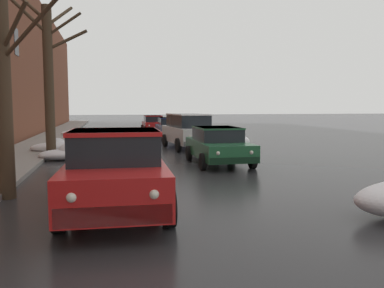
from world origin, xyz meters
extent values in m
cube|color=gray|center=(-5.61, 18.00, 0.07)|extent=(2.43, 80.00, 0.14)
cube|color=black|center=(-7.03, 25.14, 6.01)|extent=(0.08, 1.10, 1.60)
ellipsoid|color=white|center=(-3.94, 29.94, 0.23)|extent=(2.52, 1.50, 0.46)
ellipsoid|color=white|center=(-4.54, 29.65, 0.24)|extent=(0.58, 0.49, 0.49)
ellipsoid|color=white|center=(-3.43, 30.23, 0.25)|extent=(0.60, 0.50, 0.50)
ellipsoid|color=white|center=(-4.09, 19.28, 0.27)|extent=(2.70, 1.36, 0.53)
ellipsoid|color=white|center=(-4.26, 19.55, 0.35)|extent=(0.85, 0.71, 0.71)
ellipsoid|color=white|center=(4.34, 19.15, 0.39)|extent=(2.04, 1.19, 0.79)
ellipsoid|color=white|center=(4.40, 18.96, 0.32)|extent=(0.78, 0.65, 0.65)
ellipsoid|color=white|center=(4.10, 19.16, 0.26)|extent=(0.62, 0.51, 0.51)
ellipsoid|color=white|center=(-3.74, 16.68, 0.23)|extent=(1.87, 1.04, 0.45)
ellipsoid|color=white|center=(-3.48, 16.69, 0.35)|extent=(0.84, 0.70, 0.70)
cylinder|color=#423323|center=(-4.29, 9.94, 2.73)|extent=(0.37, 0.37, 5.46)
cylinder|color=#423323|center=(-3.94, 9.59, 3.99)|extent=(0.83, 0.84, 1.11)
cylinder|color=#423323|center=(-3.45, 9.30, 4.04)|extent=(1.78, 1.40, 1.55)
cylinder|color=#423323|center=(-4.29, 17.74, 3.23)|extent=(0.41, 0.41, 6.46)
cylinder|color=#423323|center=(-3.48, 17.72, 5.04)|extent=(1.69, 0.16, 0.95)
cylinder|color=#423323|center=(-5.10, 17.32, 6.06)|extent=(1.76, 1.00, 1.65)
cylinder|color=#423323|center=(-5.01, 18.13, 6.48)|extent=(1.58, 0.95, 1.48)
cylinder|color=#423323|center=(-3.85, 18.56, 6.19)|extent=(1.04, 1.77, 1.27)
cylinder|color=#423323|center=(-3.59, 17.53, 5.65)|extent=(1.51, 0.55, 1.01)
cube|color=red|center=(-1.75, 8.55, 0.74)|extent=(2.13, 5.42, 0.76)
cube|color=black|center=(-1.78, 7.80, 1.44)|extent=(1.75, 1.78, 0.64)
cube|color=red|center=(-1.78, 7.80, 1.72)|extent=(1.79, 1.83, 0.08)
cube|color=red|center=(-0.80, 9.58, 1.34)|extent=(0.20, 2.57, 0.44)
cube|color=red|center=(-2.61, 9.66, 1.34)|extent=(0.20, 2.57, 0.44)
cube|color=red|center=(-1.64, 11.17, 1.34)|extent=(1.82, 0.17, 0.44)
cube|color=#B7B7BC|center=(-1.85, 5.94, 0.54)|extent=(1.82, 0.19, 0.32)
sphere|color=white|center=(-1.23, 5.87, 0.86)|extent=(0.16, 0.16, 0.16)
sphere|color=white|center=(-2.47, 5.92, 0.86)|extent=(0.16, 0.16, 0.16)
cylinder|color=black|center=(-0.83, 6.91, 0.36)|extent=(0.25, 0.73, 0.72)
cylinder|color=black|center=(-2.79, 6.99, 0.36)|extent=(0.25, 0.73, 0.72)
cylinder|color=black|center=(-0.70, 10.12, 0.36)|extent=(0.25, 0.73, 0.72)
cylinder|color=black|center=(-2.66, 10.19, 0.36)|extent=(0.25, 0.73, 0.72)
cube|color=#1E5633|center=(2.25, 14.25, 0.60)|extent=(1.85, 4.17, 0.60)
cube|color=black|center=(2.26, 14.46, 1.16)|extent=(1.57, 2.18, 0.52)
cube|color=#1E5633|center=(2.26, 14.46, 1.39)|extent=(1.60, 2.22, 0.06)
cube|color=black|center=(2.22, 12.23, 0.42)|extent=(1.75, 0.15, 0.22)
cube|color=black|center=(2.29, 16.27, 0.42)|extent=(1.75, 0.15, 0.22)
cylinder|color=black|center=(3.14, 12.95, 0.30)|extent=(0.19, 0.60, 0.60)
cylinder|color=black|center=(1.32, 12.98, 0.30)|extent=(0.19, 0.60, 0.60)
cylinder|color=black|center=(3.19, 15.52, 0.30)|extent=(0.19, 0.60, 0.60)
cylinder|color=black|center=(1.37, 15.55, 0.30)|extent=(0.19, 0.60, 0.60)
sphere|color=silver|center=(2.80, 12.19, 0.68)|extent=(0.14, 0.14, 0.14)
sphere|color=silver|center=(1.64, 12.21, 0.68)|extent=(0.14, 0.14, 0.14)
cube|color=silver|center=(2.24, 19.89, 0.74)|extent=(2.18, 4.50, 0.80)
cube|color=black|center=(2.24, 19.93, 1.48)|extent=(1.81, 3.17, 0.68)
cube|color=silver|center=(2.24, 19.93, 1.79)|extent=(1.85, 3.24, 0.06)
cube|color=slate|center=(2.43, 17.77, 0.46)|extent=(1.76, 0.28, 0.22)
cube|color=slate|center=(2.05, 22.01, 0.46)|extent=(1.76, 0.28, 0.22)
cylinder|color=black|center=(3.28, 18.63, 0.34)|extent=(0.24, 0.69, 0.68)
cylinder|color=black|center=(1.45, 18.46, 0.34)|extent=(0.24, 0.69, 0.68)
cylinder|color=black|center=(3.03, 21.32, 0.34)|extent=(0.24, 0.69, 0.68)
cylinder|color=black|center=(1.21, 21.15, 0.34)|extent=(0.24, 0.69, 0.68)
sphere|color=silver|center=(3.02, 17.79, 0.82)|extent=(0.14, 0.14, 0.14)
sphere|color=silver|center=(1.86, 17.69, 0.82)|extent=(0.14, 0.14, 0.14)
cube|color=navy|center=(2.37, 26.72, 0.60)|extent=(1.69, 3.99, 0.60)
cube|color=black|center=(2.37, 26.92, 1.16)|extent=(1.42, 2.09, 0.52)
cube|color=navy|center=(2.37, 26.92, 1.39)|extent=(1.46, 2.13, 0.06)
cube|color=black|center=(2.33, 24.79, 0.42)|extent=(1.58, 0.15, 0.22)
cube|color=black|center=(2.40, 28.65, 0.42)|extent=(1.58, 0.15, 0.22)
cylinder|color=black|center=(3.17, 25.48, 0.30)|extent=(0.19, 0.60, 0.60)
cylinder|color=black|center=(1.52, 25.51, 0.30)|extent=(0.19, 0.60, 0.60)
cylinder|color=black|center=(3.22, 27.93, 0.30)|extent=(0.19, 0.60, 0.60)
cylinder|color=black|center=(1.57, 27.97, 0.30)|extent=(0.19, 0.60, 0.60)
sphere|color=silver|center=(2.85, 24.75, 0.68)|extent=(0.14, 0.14, 0.14)
sphere|color=silver|center=(1.80, 24.77, 0.68)|extent=(0.14, 0.14, 0.14)
cube|color=red|center=(1.98, 33.01, 0.60)|extent=(1.69, 3.85, 0.60)
cube|color=black|center=(1.98, 33.20, 1.16)|extent=(1.44, 2.01, 0.52)
cube|color=red|center=(1.98, 33.20, 1.39)|extent=(1.47, 2.05, 0.06)
cube|color=#520B0B|center=(1.96, 31.14, 0.42)|extent=(1.62, 0.14, 0.22)
cube|color=#520B0B|center=(2.00, 34.87, 0.42)|extent=(1.62, 0.14, 0.22)
cylinder|color=black|center=(2.81, 31.81, 0.30)|extent=(0.19, 0.60, 0.60)
cylinder|color=black|center=(1.12, 31.83, 0.30)|extent=(0.19, 0.60, 0.60)
cylinder|color=black|center=(2.84, 34.19, 0.30)|extent=(0.19, 0.60, 0.60)
cylinder|color=black|center=(1.15, 34.21, 0.30)|extent=(0.19, 0.60, 0.60)
sphere|color=silver|center=(2.49, 31.11, 0.68)|extent=(0.14, 0.14, 0.14)
sphere|color=silver|center=(1.42, 31.12, 0.68)|extent=(0.14, 0.14, 0.14)
camera|label=1|loc=(-1.94, -0.13, 2.23)|focal=36.71mm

